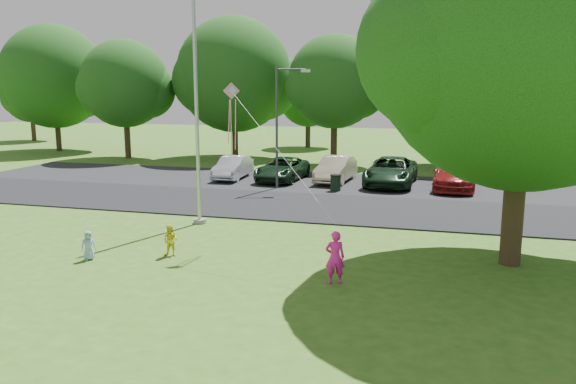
% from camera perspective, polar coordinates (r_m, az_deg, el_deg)
% --- Properties ---
extents(ground, '(120.00, 120.00, 0.00)m').
position_cam_1_polar(ground, '(16.43, -4.86, -7.90)').
color(ground, '#346219').
rests_on(ground, ground).
extents(park_road, '(60.00, 6.00, 0.06)m').
position_cam_1_polar(park_road, '(24.78, 2.28, -1.50)').
color(park_road, black).
rests_on(park_road, ground).
extents(parking_strip, '(42.00, 7.00, 0.06)m').
position_cam_1_polar(parking_strip, '(31.04, 4.98, 0.91)').
color(parking_strip, black).
rests_on(parking_strip, ground).
extents(flagpole, '(0.50, 0.50, 10.00)m').
position_cam_1_polar(flagpole, '(21.58, -9.26, 7.68)').
color(flagpole, '#B7BABF').
rests_on(flagpole, ground).
extents(street_lamp, '(1.72, 0.69, 6.27)m').
position_cam_1_polar(street_lamp, '(28.84, -0.66, 7.70)').
color(street_lamp, '#3F3F44').
rests_on(street_lamp, ground).
extents(trash_can, '(0.56, 0.56, 0.89)m').
position_cam_1_polar(trash_can, '(28.48, 4.85, 0.89)').
color(trash_can, black).
rests_on(trash_can, ground).
extents(big_tree, '(9.48, 8.87, 11.13)m').
position_cam_1_polar(big_tree, '(17.38, 22.73, 14.01)').
color(big_tree, '#332316').
rests_on(big_tree, ground).
extents(tree_row, '(64.35, 11.94, 10.88)m').
position_cam_1_polar(tree_row, '(39.05, 9.81, 11.13)').
color(tree_row, '#332316').
rests_on(tree_row, ground).
extents(horizon_trees, '(77.46, 7.20, 7.02)m').
position_cam_1_polar(horizon_trees, '(48.53, 13.83, 9.16)').
color(horizon_trees, '#332316').
rests_on(horizon_trees, ground).
extents(parked_cars, '(14.01, 5.45, 1.49)m').
position_cam_1_polar(parked_cars, '(30.72, 6.90, 2.16)').
color(parked_cars, '#B2B7BF').
rests_on(parked_cars, ground).
extents(woman, '(0.61, 0.49, 1.45)m').
position_cam_1_polar(woman, '(15.14, 4.79, -6.64)').
color(woman, '#FF21A3').
rests_on(woman, ground).
extents(child_yellow, '(0.50, 0.40, 1.01)m').
position_cam_1_polar(child_yellow, '(17.92, -11.84, -4.83)').
color(child_yellow, yellow).
rests_on(child_yellow, ground).
extents(child_blue, '(0.51, 0.52, 0.90)m').
position_cam_1_polar(child_blue, '(18.24, -19.62, -5.14)').
color(child_blue, '#8CB0D7').
rests_on(child_blue, ground).
extents(kite, '(4.18, 3.01, 3.72)m').
position_cam_1_polar(kite, '(18.10, -5.51, 8.51)').
color(kite, pink).
rests_on(kite, ground).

